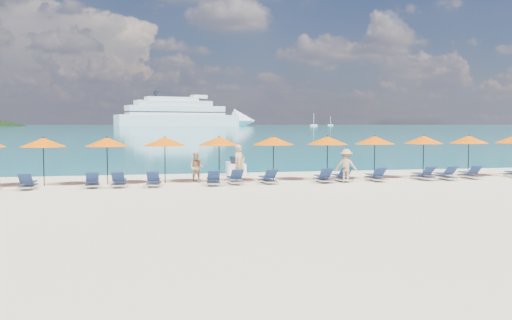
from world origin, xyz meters
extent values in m
plane|color=beige|center=(0.00, 0.00, 0.00)|extent=(1400.00, 1400.00, 0.00)
cube|color=#1FA9B2|center=(0.00, 660.00, 0.01)|extent=(1600.00, 1300.00, 0.01)
cube|color=white|center=(38.06, 531.33, 5.44)|extent=(121.08, 52.99, 10.88)
cone|color=white|center=(107.22, 550.54, 5.44)|extent=(29.46, 29.46, 23.93)
cube|color=white|center=(35.96, 530.75, 15.23)|extent=(97.16, 43.44, 8.70)
cube|color=white|center=(33.87, 530.16, 21.75)|extent=(75.83, 35.58, 5.44)
cube|color=white|center=(31.77, 529.58, 26.10)|extent=(51.90, 26.03, 3.81)
cube|color=black|center=(35.96, 530.75, 13.59)|extent=(98.37, 43.97, 0.98)
cube|color=black|center=(35.96, 530.75, 17.40)|extent=(95.95, 42.91, 0.98)
cylinder|color=black|center=(17.31, 525.56, 30.45)|extent=(4.79, 4.79, 5.98)
cube|color=white|center=(165.16, 501.51, 0.91)|extent=(6.81, 2.27, 1.82)
cylinder|color=white|center=(165.16, 501.51, 6.81)|extent=(0.41, 0.41, 11.34)
cube|color=white|center=(214.40, 591.61, 0.79)|extent=(5.92, 1.97, 1.58)
cylinder|color=white|center=(214.40, 591.61, 5.92)|extent=(0.36, 0.36, 9.87)
cube|color=white|center=(0.17, 9.25, 0.33)|extent=(1.25, 2.75, 0.61)
cube|color=black|center=(0.14, 9.03, 0.78)|extent=(0.66, 1.16, 0.39)
cylinder|color=black|center=(0.23, 9.91, 0.94)|extent=(0.61, 0.13, 0.07)
imported|color=tan|center=(-0.53, 4.37, 0.93)|extent=(0.81, 0.77, 1.86)
imported|color=tan|center=(-2.54, 4.97, 0.75)|extent=(0.84, 0.71, 1.49)
imported|color=tan|center=(4.59, 3.44, 0.82)|extent=(1.17, 0.94, 1.64)
cylinder|color=black|center=(-9.58, 5.02, 1.10)|extent=(0.05, 0.05, 2.20)
cone|color=#F55A00|center=(-9.58, 5.02, 2.02)|extent=(2.10, 2.10, 0.42)
sphere|color=black|center=(-9.58, 5.02, 2.24)|extent=(0.08, 0.08, 0.08)
cylinder|color=black|center=(-6.74, 5.07, 1.10)|extent=(0.05, 0.05, 2.20)
cone|color=#F55A00|center=(-6.74, 5.07, 2.02)|extent=(2.10, 2.10, 0.42)
sphere|color=black|center=(-6.74, 5.07, 2.24)|extent=(0.08, 0.08, 0.08)
cylinder|color=black|center=(-4.04, 5.14, 1.10)|extent=(0.05, 0.05, 2.20)
cone|color=#F55A00|center=(-4.04, 5.14, 2.02)|extent=(2.10, 2.10, 0.42)
sphere|color=black|center=(-4.04, 5.14, 2.24)|extent=(0.08, 0.08, 0.08)
cylinder|color=black|center=(-1.38, 5.24, 1.10)|extent=(0.05, 0.05, 2.20)
cone|color=#F55A00|center=(-1.38, 5.24, 2.02)|extent=(2.10, 2.10, 0.42)
sphere|color=black|center=(-1.38, 5.24, 2.24)|extent=(0.08, 0.08, 0.08)
cylinder|color=black|center=(1.35, 5.10, 1.10)|extent=(0.05, 0.05, 2.20)
cone|color=#F55A00|center=(1.35, 5.10, 2.02)|extent=(2.10, 2.10, 0.42)
sphere|color=black|center=(1.35, 5.10, 2.24)|extent=(0.08, 0.08, 0.08)
cylinder|color=black|center=(4.15, 4.95, 1.10)|extent=(0.05, 0.05, 2.20)
cone|color=#F55A00|center=(4.15, 4.95, 2.02)|extent=(2.10, 2.10, 0.42)
sphere|color=black|center=(4.15, 4.95, 2.24)|extent=(0.08, 0.08, 0.08)
cylinder|color=black|center=(6.75, 4.98, 1.10)|extent=(0.05, 0.05, 2.20)
cone|color=#F55A00|center=(6.75, 4.98, 2.02)|extent=(2.10, 2.10, 0.42)
sphere|color=black|center=(6.75, 4.98, 2.24)|extent=(0.08, 0.08, 0.08)
cylinder|color=black|center=(9.60, 5.10, 1.10)|extent=(0.05, 0.05, 2.20)
cone|color=#F55A00|center=(9.60, 5.10, 2.02)|extent=(2.10, 2.10, 0.42)
sphere|color=black|center=(9.60, 5.10, 2.24)|extent=(0.08, 0.08, 0.08)
cylinder|color=black|center=(12.25, 5.06, 1.10)|extent=(0.05, 0.05, 2.20)
cone|color=#F55A00|center=(12.25, 5.06, 2.02)|extent=(2.10, 2.10, 0.42)
sphere|color=black|center=(12.25, 5.06, 2.24)|extent=(0.08, 0.08, 0.08)
cube|color=silver|center=(-10.08, 3.82, 0.14)|extent=(0.65, 1.71, 0.06)
cube|color=navy|center=(-10.08, 4.07, 0.30)|extent=(0.57, 1.11, 0.04)
cube|color=navy|center=(-10.09, 3.27, 0.55)|extent=(0.56, 0.55, 0.43)
cube|color=silver|center=(-7.37, 3.94, 0.14)|extent=(0.76, 1.75, 0.06)
cube|color=navy|center=(-7.39, 4.18, 0.30)|extent=(0.64, 1.14, 0.04)
cube|color=navy|center=(-7.32, 3.39, 0.55)|extent=(0.59, 0.58, 0.43)
cube|color=silver|center=(-6.18, 3.88, 0.14)|extent=(0.74, 1.74, 0.06)
cube|color=navy|center=(-6.16, 4.13, 0.30)|extent=(0.63, 1.14, 0.04)
cube|color=navy|center=(-6.22, 3.33, 0.55)|extent=(0.59, 0.58, 0.43)
cube|color=silver|center=(-4.63, 3.74, 0.14)|extent=(0.79, 1.75, 0.06)
cube|color=navy|center=(-4.61, 3.98, 0.30)|extent=(0.66, 1.15, 0.04)
cube|color=navy|center=(-4.69, 3.19, 0.55)|extent=(0.60, 0.59, 0.43)
cube|color=silver|center=(-1.90, 3.70, 0.14)|extent=(0.76, 1.75, 0.06)
cube|color=navy|center=(-1.88, 3.94, 0.30)|extent=(0.64, 1.14, 0.04)
cube|color=navy|center=(-1.95, 3.15, 0.55)|extent=(0.59, 0.58, 0.43)
cube|color=silver|center=(-0.82, 3.96, 0.14)|extent=(0.65, 1.71, 0.06)
cube|color=navy|center=(-0.83, 4.21, 0.30)|extent=(0.57, 1.11, 0.04)
cube|color=navy|center=(-0.81, 3.41, 0.55)|extent=(0.56, 0.55, 0.43)
cube|color=silver|center=(0.77, 3.87, 0.14)|extent=(0.70, 1.73, 0.06)
cube|color=navy|center=(0.76, 4.12, 0.30)|extent=(0.60, 1.12, 0.04)
cube|color=navy|center=(0.80, 3.32, 0.55)|extent=(0.57, 0.56, 0.43)
cube|color=silver|center=(3.54, 3.79, 0.14)|extent=(0.71, 1.73, 0.06)
cube|color=navy|center=(3.55, 4.04, 0.30)|extent=(0.61, 1.13, 0.04)
cube|color=navy|center=(3.51, 3.25, 0.55)|extent=(0.58, 0.57, 0.43)
cube|color=silver|center=(4.61, 4.08, 0.14)|extent=(0.65, 1.71, 0.06)
cube|color=navy|center=(4.61, 4.33, 0.30)|extent=(0.57, 1.11, 0.04)
cube|color=navy|center=(4.60, 3.53, 0.55)|extent=(0.56, 0.55, 0.43)
cube|color=silver|center=(6.33, 3.85, 0.14)|extent=(0.67, 1.72, 0.06)
cube|color=navy|center=(6.33, 4.10, 0.30)|extent=(0.58, 1.12, 0.04)
cube|color=navy|center=(6.31, 3.30, 0.55)|extent=(0.57, 0.55, 0.43)
cube|color=silver|center=(8.97, 3.90, 0.14)|extent=(0.67, 1.72, 0.06)
cube|color=navy|center=(8.96, 4.15, 0.30)|extent=(0.58, 1.12, 0.04)
cube|color=navy|center=(8.98, 3.35, 0.55)|extent=(0.57, 0.55, 0.43)
cube|color=silver|center=(10.11, 3.72, 0.14)|extent=(0.73, 1.74, 0.06)
cube|color=navy|center=(10.12, 3.97, 0.30)|extent=(0.62, 1.13, 0.04)
cube|color=navy|center=(10.07, 3.17, 0.55)|extent=(0.58, 0.57, 0.43)
cube|color=silver|center=(11.72, 4.05, 0.14)|extent=(0.74, 1.74, 0.06)
cube|color=navy|center=(11.74, 4.30, 0.30)|extent=(0.63, 1.14, 0.04)
cube|color=navy|center=(11.68, 3.50, 0.55)|extent=(0.59, 0.58, 0.43)
camera|label=1|loc=(-5.57, -22.63, 2.89)|focal=40.00mm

